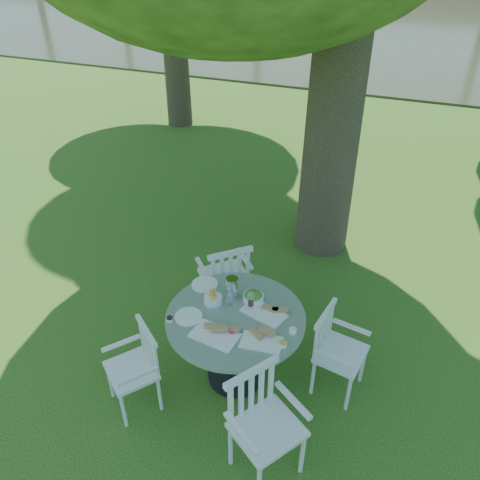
% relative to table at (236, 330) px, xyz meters
% --- Properties ---
extents(ground, '(140.00, 140.00, 0.00)m').
position_rel_table_xyz_m(ground, '(-0.39, 0.91, -0.63)').
color(ground, '#1C410D').
rests_on(ground, ground).
extents(table, '(1.28, 1.28, 0.81)m').
position_rel_table_xyz_m(table, '(0.00, 0.00, 0.00)').
color(table, black).
rests_on(table, ground).
extents(chair_ne, '(0.49, 0.51, 0.88)m').
position_rel_table_xyz_m(chair_ne, '(0.87, 0.25, -0.11)').
color(chair_ne, white).
rests_on(chair_ne, ground).
extents(chair_nw, '(0.67, 0.67, 0.97)m').
position_rel_table_xyz_m(chair_nw, '(-0.42, 0.79, -0.06)').
color(chair_nw, white).
rests_on(chair_nw, ground).
extents(chair_sw, '(0.59, 0.59, 0.86)m').
position_rel_table_xyz_m(chair_sw, '(-0.70, -0.57, -0.13)').
color(chair_sw, white).
rests_on(chair_sw, ground).
extents(chair_se, '(0.66, 0.67, 0.98)m').
position_rel_table_xyz_m(chair_se, '(0.50, -0.74, -0.06)').
color(chair_se, white).
rests_on(chair_se, ground).
extents(tableware, '(1.15, 0.87, 0.23)m').
position_rel_table_xyz_m(tableware, '(-0.05, 0.08, 0.22)').
color(tableware, white).
rests_on(tableware, table).
extents(river, '(100.00, 28.00, 0.12)m').
position_rel_table_xyz_m(river, '(-0.39, 23.91, -0.63)').
color(river, '#2E321E').
rests_on(river, ground).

